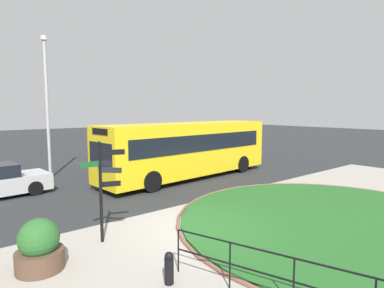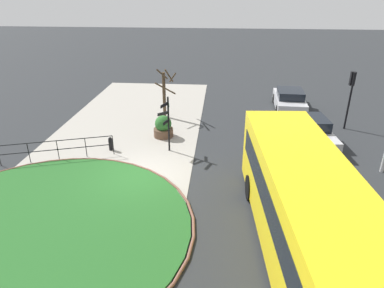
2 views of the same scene
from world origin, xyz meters
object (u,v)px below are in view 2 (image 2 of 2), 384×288
object	(u,v)px
signpost_directional	(167,120)
traffic_light_near	(351,87)
car_far_lane	(310,132)
planter_near_signpost	(163,127)
bollard_foreground	(111,144)
bus_yellow	(309,216)
car_near_lane	(289,100)
street_tree_bare	(165,91)

from	to	relation	value
signpost_directional	traffic_light_near	world-z (taller)	traffic_light_near
car_far_lane	planter_near_signpost	size ratio (longest dim) A/B	3.40
bollard_foreground	planter_near_signpost	size ratio (longest dim) A/B	0.59
bus_yellow	car_near_lane	bearing A→B (deg)	-12.03
bollard_foreground	car_near_lane	world-z (taller)	car_near_lane
bollard_foreground	planter_near_signpost	bearing A→B (deg)	129.40
car_far_lane	car_near_lane	bearing A→B (deg)	176.77
car_far_lane	street_tree_bare	bearing A→B (deg)	-116.48
bus_yellow	car_near_lane	distance (m)	14.88
traffic_light_near	signpost_directional	bearing A→B (deg)	114.96
signpost_directional	traffic_light_near	distance (m)	10.89
signpost_directional	street_tree_bare	bearing A→B (deg)	-169.66
car_near_lane	traffic_light_near	distance (m)	4.62
signpost_directional	planter_near_signpost	size ratio (longest dim) A/B	2.32
signpost_directional	car_near_lane	bearing A→B (deg)	135.25
planter_near_signpost	traffic_light_near	bearing A→B (deg)	102.20
signpost_directional	street_tree_bare	xyz separation A→B (m)	(-4.98, -0.91, 0.02)
bollard_foreground	car_far_lane	bearing A→B (deg)	99.74
traffic_light_near	street_tree_bare	size ratio (longest dim) A/B	1.04
bus_yellow	traffic_light_near	xyz separation A→B (m)	(-11.48, 4.75, 0.84)
bus_yellow	traffic_light_near	world-z (taller)	traffic_light_near
traffic_light_near	planter_near_signpost	bearing A→B (deg)	104.77
traffic_light_near	street_tree_bare	world-z (taller)	traffic_light_near
signpost_directional	bus_yellow	distance (m)	9.05
bus_yellow	car_far_lane	bearing A→B (deg)	-17.75
signpost_directional	car_near_lane	size ratio (longest dim) A/B	0.66
car_far_lane	street_tree_bare	world-z (taller)	street_tree_bare
traffic_light_near	car_far_lane	bearing A→B (deg)	136.51
bollard_foreground	car_far_lane	world-z (taller)	car_far_lane
car_near_lane	street_tree_bare	bearing A→B (deg)	109.06
signpost_directional	traffic_light_near	xyz separation A→B (m)	(-4.14, 10.04, 0.77)
car_near_lane	planter_near_signpost	size ratio (longest dim) A/B	3.51
signpost_directional	car_near_lane	distance (m)	10.43
signpost_directional	bollard_foreground	bearing A→B (deg)	-87.09
bollard_foreground	bus_yellow	distance (m)	11.04
bus_yellow	street_tree_bare	size ratio (longest dim) A/B	3.31
signpost_directional	bollard_foreground	world-z (taller)	signpost_directional
bus_yellow	street_tree_bare	distance (m)	13.80
car_near_lane	car_far_lane	bearing A→B (deg)	-175.70
car_near_lane	planter_near_signpost	xyz separation A→B (m)	(5.52, -7.85, -0.09)
signpost_directional	bus_yellow	world-z (taller)	bus_yellow
bollard_foreground	car_far_lane	xyz separation A→B (m)	(-1.79, 10.43, 0.28)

